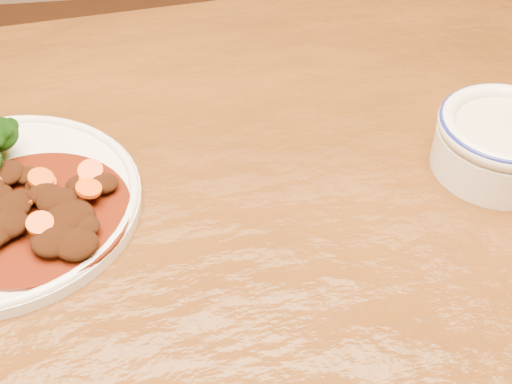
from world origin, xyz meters
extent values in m
cube|color=#5B3110|center=(0.00, 0.00, 0.73)|extent=(1.60, 1.08, 0.04)
cylinder|color=#7AA455|center=(-0.20, 0.14, 0.77)|extent=(0.01, 0.01, 0.02)
cylinder|color=#4D1308|center=(-0.16, 0.05, 0.76)|extent=(0.17, 0.17, 0.00)
ellipsoid|color=black|center=(-0.13, 0.03, 0.77)|extent=(0.04, 0.03, 0.02)
ellipsoid|color=black|center=(-0.10, 0.07, 0.77)|extent=(0.03, 0.03, 0.01)
ellipsoid|color=black|center=(-0.17, 0.09, 0.77)|extent=(0.02, 0.02, 0.01)
ellipsoid|color=black|center=(-0.14, 0.00, 0.77)|extent=(0.04, 0.04, 0.02)
ellipsoid|color=black|center=(-0.13, 0.04, 0.77)|extent=(0.03, 0.03, 0.02)
ellipsoid|color=black|center=(-0.18, 0.05, 0.78)|extent=(0.03, 0.04, 0.02)
ellipsoid|color=black|center=(-0.18, 0.03, 0.78)|extent=(0.04, 0.03, 0.02)
ellipsoid|color=black|center=(-0.13, 0.03, 0.77)|extent=(0.04, 0.04, 0.02)
ellipsoid|color=black|center=(-0.11, 0.02, 0.77)|extent=(0.02, 0.02, 0.01)
ellipsoid|color=black|center=(-0.15, 0.06, 0.78)|extent=(0.03, 0.02, 0.01)
ellipsoid|color=black|center=(-0.12, 0.08, 0.77)|extent=(0.03, 0.02, 0.01)
ellipsoid|color=black|center=(-0.19, 0.09, 0.78)|extent=(0.03, 0.03, 0.01)
ellipsoid|color=black|center=(-0.13, 0.03, 0.77)|extent=(0.04, 0.04, 0.02)
ellipsoid|color=black|center=(-0.18, 0.06, 0.77)|extent=(0.02, 0.02, 0.01)
ellipsoid|color=black|center=(-0.14, 0.05, 0.78)|extent=(0.04, 0.03, 0.02)
ellipsoid|color=black|center=(-0.12, 0.00, 0.77)|extent=(0.04, 0.04, 0.02)
ellipsoid|color=black|center=(-0.16, 0.08, 0.77)|extent=(0.02, 0.02, 0.01)
cylinder|color=#D5470B|center=(-0.11, 0.06, 0.78)|extent=(0.03, 0.03, 0.01)
cylinder|color=#D5470B|center=(-0.16, 0.08, 0.78)|extent=(0.03, 0.03, 0.01)
cylinder|color=#D5470B|center=(-0.11, 0.07, 0.78)|extent=(0.03, 0.03, 0.01)
cylinder|color=#D5470B|center=(-0.15, 0.01, 0.78)|extent=(0.03, 0.03, 0.01)
cylinder|color=#D5470B|center=(-0.16, 0.08, 0.78)|extent=(0.03, 0.03, 0.01)
cylinder|color=#D5470B|center=(-0.11, 0.08, 0.78)|extent=(0.03, 0.03, 0.01)
cylinder|color=#D5470B|center=(-0.17, 0.05, 0.78)|extent=(0.03, 0.03, 0.02)
cylinder|color=silver|center=(0.28, 0.07, 0.77)|extent=(0.13, 0.13, 0.04)
cylinder|color=beige|center=(0.28, 0.07, 0.80)|extent=(0.10, 0.10, 0.01)
torus|color=silver|center=(0.28, 0.07, 0.80)|extent=(0.13, 0.13, 0.02)
torus|color=navy|center=(0.28, 0.07, 0.80)|extent=(0.13, 0.13, 0.01)
camera|label=1|loc=(-0.03, -0.43, 1.20)|focal=50.00mm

